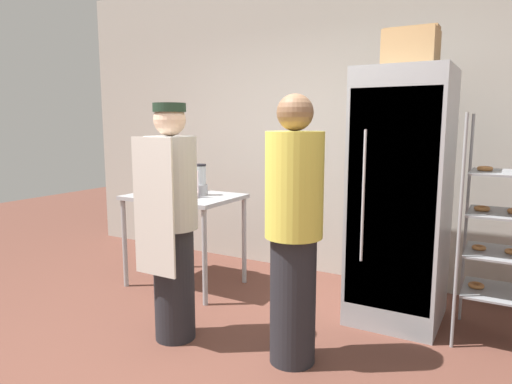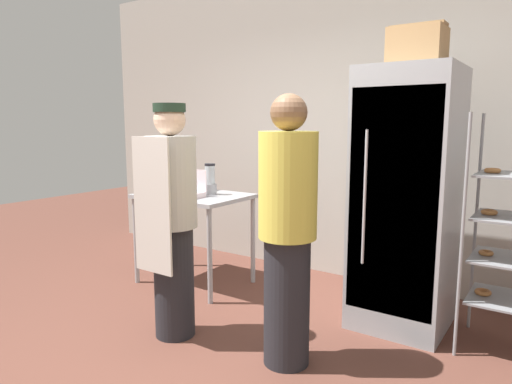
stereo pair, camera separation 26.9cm
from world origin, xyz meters
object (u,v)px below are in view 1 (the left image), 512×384
Objects in this scene: person_customer at (294,230)px; cardboard_storage_box at (411,49)px; person_baker at (172,220)px; blender_pitcher at (201,181)px; donut_box at (180,193)px; binder_stack at (185,183)px; refrigerator at (401,198)px.

cardboard_storage_box is at bearing 66.42° from person_customer.
person_customer is at bearing 8.13° from person_baker.
blender_pitcher is at bearing -174.87° from cardboard_storage_box.
donut_box is 2.23m from cardboard_storage_box.
binder_stack is (-0.24, 0.37, 0.03)m from donut_box.
refrigerator reaches higher than donut_box.
binder_stack is 1.37m from person_baker.
person_customer is at bearing -32.65° from blender_pitcher.
blender_pitcher is at bearing 115.84° from person_baker.
blender_pitcher is 1.11m from person_baker.
cardboard_storage_box reaches higher than blender_pitcher.
refrigerator is 5.94× the size of binder_stack.
blender_pitcher is at bearing 147.35° from person_customer.
binder_stack is at bearing 155.64° from blender_pitcher.
binder_stack is at bearing 123.16° from donut_box.
refrigerator is at bearing 11.62° from donut_box.
blender_pitcher is 0.18× the size of person_baker.
cardboard_storage_box is (1.86, 0.40, 1.16)m from donut_box.
donut_box is 0.26m from blender_pitcher.
cardboard_storage_box reaches higher than donut_box.
person_baker reaches higher than blender_pitcher.
person_baker is 0.98× the size of person_customer.
person_baker is at bearing -171.87° from person_customer.
binder_stack is 2.39m from cardboard_storage_box.
cardboard_storage_box reaches higher than binder_stack.
donut_box is 0.82× the size of binder_stack.
donut_box is 0.71× the size of cardboard_storage_box.
blender_pitcher reaches higher than donut_box.
person_baker is (0.78, -1.13, -0.07)m from binder_stack.
cardboard_storage_box reaches higher than person_customer.
blender_pitcher is at bearing -175.36° from refrigerator.
person_customer is (-0.45, -1.03, -1.20)m from cardboard_storage_box.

